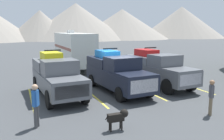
{
  "coord_description": "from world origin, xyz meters",
  "views": [
    {
      "loc": [
        -5.62,
        -13.03,
        3.76
      ],
      "look_at": [
        0.0,
        0.91,
        1.2
      ],
      "focal_mm": 38.01,
      "sensor_mm": 36.0,
      "label": 1
    }
  ],
  "objects_px": {
    "person_c": "(211,95)",
    "dog": "(119,116)",
    "pickup_truck_a": "(57,75)",
    "person_a": "(36,103)",
    "pickup_truck_b": "(116,72)",
    "camper_trailer_a": "(74,49)",
    "pickup_truck_c": "(157,68)"
  },
  "relations": [
    {
      "from": "pickup_truck_c",
      "to": "dog",
      "type": "bearing_deg",
      "value": -133.0
    },
    {
      "from": "person_c",
      "to": "pickup_truck_a",
      "type": "bearing_deg",
      "value": 135.55
    },
    {
      "from": "pickup_truck_b",
      "to": "pickup_truck_a",
      "type": "bearing_deg",
      "value": 176.58
    },
    {
      "from": "dog",
      "to": "person_c",
      "type": "bearing_deg",
      "value": -0.74
    },
    {
      "from": "pickup_truck_a",
      "to": "pickup_truck_b",
      "type": "bearing_deg",
      "value": -3.42
    },
    {
      "from": "pickup_truck_a",
      "to": "person_a",
      "type": "bearing_deg",
      "value": -109.18
    },
    {
      "from": "pickup_truck_c",
      "to": "person_c",
      "type": "bearing_deg",
      "value": -99.05
    },
    {
      "from": "pickup_truck_b",
      "to": "pickup_truck_c",
      "type": "xyz_separation_m",
      "value": [
        3.14,
        0.27,
        0.01
      ]
    },
    {
      "from": "pickup_truck_b",
      "to": "person_a",
      "type": "relative_size",
      "value": 3.4
    },
    {
      "from": "pickup_truck_a",
      "to": "dog",
      "type": "relative_size",
      "value": 5.99
    },
    {
      "from": "pickup_truck_a",
      "to": "person_a",
      "type": "height_order",
      "value": "pickup_truck_a"
    },
    {
      "from": "camper_trailer_a",
      "to": "dog",
      "type": "distance_m",
      "value": 14.99
    },
    {
      "from": "person_c",
      "to": "dog",
      "type": "relative_size",
      "value": 1.7
    },
    {
      "from": "camper_trailer_a",
      "to": "person_c",
      "type": "relative_size",
      "value": 5.75
    },
    {
      "from": "pickup_truck_b",
      "to": "person_c",
      "type": "xyz_separation_m",
      "value": [
        2.22,
        -5.5,
        -0.27
      ]
    },
    {
      "from": "pickup_truck_c",
      "to": "camper_trailer_a",
      "type": "relative_size",
      "value": 0.64
    },
    {
      "from": "pickup_truck_c",
      "to": "person_a",
      "type": "xyz_separation_m",
      "value": [
        -8.22,
        -4.31,
        -0.2
      ]
    },
    {
      "from": "person_a",
      "to": "pickup_truck_b",
      "type": "bearing_deg",
      "value": 38.44
    },
    {
      "from": "pickup_truck_b",
      "to": "pickup_truck_c",
      "type": "height_order",
      "value": "pickup_truck_b"
    },
    {
      "from": "pickup_truck_b",
      "to": "person_c",
      "type": "relative_size",
      "value": 3.68
    },
    {
      "from": "pickup_truck_c",
      "to": "camper_trailer_a",
      "type": "distance_m",
      "value": 9.84
    },
    {
      "from": "pickup_truck_b",
      "to": "pickup_truck_c",
      "type": "distance_m",
      "value": 3.15
    },
    {
      "from": "camper_trailer_a",
      "to": "dog",
      "type": "xyz_separation_m",
      "value": [
        -1.68,
        -14.82,
        -1.43
      ]
    },
    {
      "from": "pickup_truck_b",
      "to": "camper_trailer_a",
      "type": "distance_m",
      "value": 9.43
    },
    {
      "from": "pickup_truck_c",
      "to": "person_c",
      "type": "distance_m",
      "value": 5.85
    },
    {
      "from": "camper_trailer_a",
      "to": "pickup_truck_c",
      "type": "bearing_deg",
      "value": -68.19
    },
    {
      "from": "person_a",
      "to": "person_c",
      "type": "xyz_separation_m",
      "value": [
        7.3,
        -1.47,
        -0.07
      ]
    },
    {
      "from": "pickup_truck_b",
      "to": "dog",
      "type": "distance_m",
      "value": 5.9
    },
    {
      "from": "person_c",
      "to": "dog",
      "type": "height_order",
      "value": "person_c"
    },
    {
      "from": "person_c",
      "to": "dog",
      "type": "xyz_separation_m",
      "value": [
        -4.41,
        0.06,
        -0.38
      ]
    },
    {
      "from": "pickup_truck_b",
      "to": "dog",
      "type": "bearing_deg",
      "value": -111.91
    },
    {
      "from": "pickup_truck_b",
      "to": "person_a",
      "type": "bearing_deg",
      "value": -141.56
    }
  ]
}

